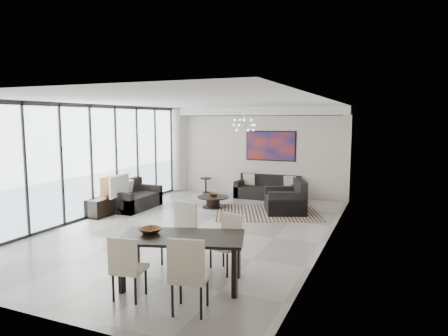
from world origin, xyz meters
The scene contains 20 objects.
room_shell centered at (0.46, 0.00, 1.45)m, with size 6.00×9.00×2.90m.
window_wall centered at (-2.86, 0.00, 1.47)m, with size 0.37×8.95×2.90m.
soffit centered at (0.00, 4.30, 2.77)m, with size 5.98×0.40×0.26m, color white.
painting centered at (0.50, 4.47, 1.65)m, with size 1.68×0.04×0.98m, color #B63019.
chandelier centered at (0.30, 2.50, 2.35)m, with size 0.66×0.66×0.71m.
rug centered at (1.10, 2.17, 0.01)m, with size 2.73×2.10×0.01m, color black.
coffee_table centered at (-0.52, 2.20, 0.18)m, with size 0.90×0.90×0.31m.
bowl_coffee centered at (-0.54, 2.26, 0.35)m, with size 0.25×0.25×0.08m, color brown.
sofa_main centered at (0.54, 4.07, 0.25)m, with size 2.00×0.82×0.73m.
loveseat centered at (-2.55, 1.17, 0.27)m, with size 0.89×1.58×0.79m.
armchair centered at (1.59, 2.36, 0.31)m, with size 1.34×1.37×0.89m.
side_table centered at (-1.69, 4.15, 0.35)m, with size 0.38×0.38×0.52m.
tv_console centered at (-2.76, 0.44, 0.23)m, with size 0.42×1.50×0.47m, color black.
television centered at (-2.60, 0.51, 0.75)m, with size 0.98×0.13×0.56m, color gray.
dining_table centered at (1.31, -2.91, 0.69)m, with size 2.04×1.43×0.77m.
dining_chair_sw centered at (0.86, -3.68, 0.53)m, with size 0.49×0.49×0.92m.
dining_chair_se centered at (1.84, -3.71, 0.60)m, with size 0.57×0.57×1.04m.
dining_chair_nw centered at (0.83, -2.07, 0.62)m, with size 0.60×0.60×1.07m.
dining_chair_ne centered at (1.73, -2.08, 0.55)m, with size 0.53×0.53×0.95m.
bowl_dining centered at (0.79, -2.98, 0.81)m, with size 0.34×0.34×0.08m, color brown.
Camera 1 is at (4.17, -8.03, 2.52)m, focal length 32.00 mm.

